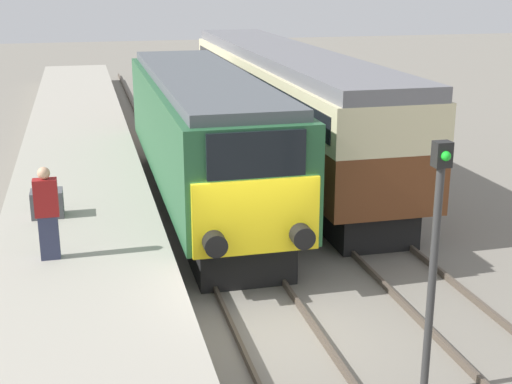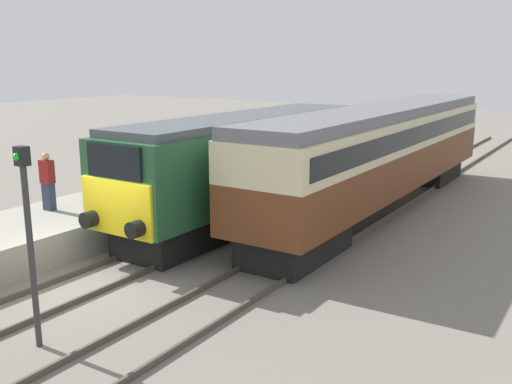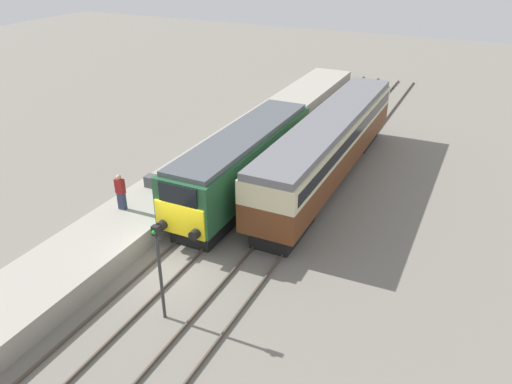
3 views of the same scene
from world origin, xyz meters
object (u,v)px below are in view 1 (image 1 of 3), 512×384
Objects in this scene: locomotive at (203,135)px; luggage_crate at (47,203)px; signal_post at (435,251)px; person_on_platform at (47,213)px; passenger_carriage at (284,96)px.

locomotive reaches higher than luggage_crate.
signal_post is 9.23m from luggage_crate.
person_on_platform reaches higher than luggage_crate.
locomotive is 6.50m from person_on_platform.
luggage_crate is (-5.68, 7.19, -1.10)m from signal_post.
locomotive is 9.99m from signal_post.
passenger_carriage reaches higher than locomotive.
signal_post is at bearing -97.02° from passenger_carriage.
locomotive is 4.85m from luggage_crate.
signal_post is at bearing -51.66° from luggage_crate.
passenger_carriage reaches higher than person_on_platform.
signal_post reaches higher than passenger_carriage.
signal_post reaches higher than luggage_crate.
signal_post is (5.55, -4.61, 0.50)m from person_on_platform.
passenger_carriage is at bearing 49.45° from locomotive.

